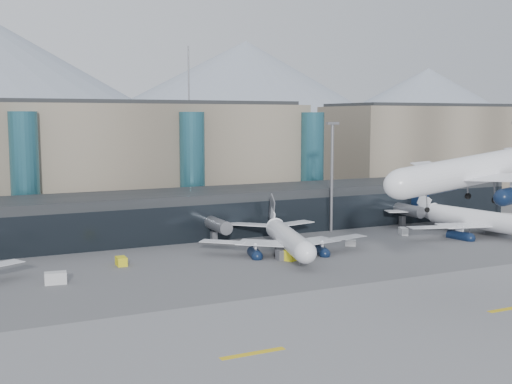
{
  "coord_description": "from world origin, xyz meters",
  "views": [
    {
      "loc": [
        -49.88,
        -78.54,
        26.81
      ],
      "look_at": [
        2.81,
        32.0,
        12.4
      ],
      "focal_mm": 45.0,
      "sensor_mm": 36.0,
      "label": 1
    }
  ],
  "objects_px": {
    "lightmast_mid": "(332,170)",
    "hero_jet": "(493,160)",
    "veh_b": "(121,261)",
    "veh_c": "(286,255)",
    "veh_d": "(403,231)",
    "veh_a": "(56,278)",
    "jet_parked_mid": "(285,230)",
    "veh_h": "(293,255)",
    "veh_g": "(351,243)",
    "jet_parked_right": "(467,213)"
  },
  "relations": [
    {
      "from": "veh_a",
      "to": "hero_jet",
      "type": "bearing_deg",
      "value": -27.86
    },
    {
      "from": "jet_parked_mid",
      "to": "veh_d",
      "type": "xyz_separation_m",
      "value": [
        33.22,
        4.71,
        -3.54
      ]
    },
    {
      "from": "jet_parked_mid",
      "to": "veh_c",
      "type": "height_order",
      "value": "jet_parked_mid"
    },
    {
      "from": "lightmast_mid",
      "to": "veh_d",
      "type": "distance_m",
      "value": 21.47
    },
    {
      "from": "lightmast_mid",
      "to": "veh_h",
      "type": "height_order",
      "value": "lightmast_mid"
    },
    {
      "from": "lightmast_mid",
      "to": "veh_a",
      "type": "distance_m",
      "value": 70.39
    },
    {
      "from": "veh_h",
      "to": "hero_jet",
      "type": "bearing_deg",
      "value": -96.58
    },
    {
      "from": "hero_jet",
      "to": "veh_a",
      "type": "xyz_separation_m",
      "value": [
        -54.77,
        37.98,
        -19.85
      ]
    },
    {
      "from": "lightmast_mid",
      "to": "veh_g",
      "type": "xyz_separation_m",
      "value": [
        -5.53,
        -16.43,
        -13.79
      ]
    },
    {
      "from": "veh_a",
      "to": "veh_h",
      "type": "distance_m",
      "value": 43.0
    },
    {
      "from": "veh_c",
      "to": "veh_d",
      "type": "relative_size",
      "value": 1.21
    },
    {
      "from": "hero_jet",
      "to": "veh_g",
      "type": "height_order",
      "value": "hero_jet"
    },
    {
      "from": "lightmast_mid",
      "to": "veh_g",
      "type": "bearing_deg",
      "value": -108.61
    },
    {
      "from": "veh_c",
      "to": "veh_h",
      "type": "distance_m",
      "value": 1.42
    },
    {
      "from": "lightmast_mid",
      "to": "veh_b",
      "type": "xyz_separation_m",
      "value": [
        -53.01,
        -13.44,
        -13.62
      ]
    },
    {
      "from": "hero_jet",
      "to": "veh_h",
      "type": "distance_m",
      "value": 43.44
    },
    {
      "from": "hero_jet",
      "to": "veh_a",
      "type": "bearing_deg",
      "value": 143.95
    },
    {
      "from": "veh_g",
      "to": "jet_parked_right",
      "type": "bearing_deg",
      "value": 38.72
    },
    {
      "from": "veh_c",
      "to": "veh_h",
      "type": "height_order",
      "value": "veh_h"
    },
    {
      "from": "veh_c",
      "to": "veh_b",
      "type": "bearing_deg",
      "value": 165.55
    },
    {
      "from": "veh_a",
      "to": "veh_d",
      "type": "xyz_separation_m",
      "value": [
        78.18,
        10.66,
        -0.14
      ]
    },
    {
      "from": "lightmast_mid",
      "to": "hero_jet",
      "type": "bearing_deg",
      "value": -100.35
    },
    {
      "from": "veh_g",
      "to": "veh_h",
      "type": "bearing_deg",
      "value": -122.92
    },
    {
      "from": "veh_b",
      "to": "veh_c",
      "type": "bearing_deg",
      "value": -105.65
    },
    {
      "from": "jet_parked_right",
      "to": "veh_a",
      "type": "xyz_separation_m",
      "value": [
        -92.74,
        -6.13,
        -3.84
      ]
    },
    {
      "from": "veh_g",
      "to": "veh_h",
      "type": "distance_m",
      "value": 18.24
    },
    {
      "from": "veh_a",
      "to": "veh_b",
      "type": "xyz_separation_m",
      "value": [
        12.63,
        8.11,
        -0.16
      ]
    },
    {
      "from": "jet_parked_right",
      "to": "veh_c",
      "type": "height_order",
      "value": "jet_parked_right"
    },
    {
      "from": "veh_a",
      "to": "veh_g",
      "type": "distance_m",
      "value": 60.33
    },
    {
      "from": "veh_c",
      "to": "veh_h",
      "type": "xyz_separation_m",
      "value": [
        1.16,
        -0.81,
        0.04
      ]
    },
    {
      "from": "veh_a",
      "to": "veh_h",
      "type": "height_order",
      "value": "veh_h"
    },
    {
      "from": "lightmast_mid",
      "to": "veh_h",
      "type": "distance_m",
      "value": 34.77
    },
    {
      "from": "hero_jet",
      "to": "veh_d",
      "type": "distance_m",
      "value": 57.56
    },
    {
      "from": "veh_b",
      "to": "veh_g",
      "type": "relative_size",
      "value": 1.28
    },
    {
      "from": "hero_jet",
      "to": "veh_c",
      "type": "relative_size",
      "value": 10.59
    },
    {
      "from": "lightmast_mid",
      "to": "jet_parked_right",
      "type": "relative_size",
      "value": 0.65
    },
    {
      "from": "veh_b",
      "to": "veh_d",
      "type": "height_order",
      "value": "veh_d"
    },
    {
      "from": "jet_parked_mid",
      "to": "jet_parked_right",
      "type": "xyz_separation_m",
      "value": [
        47.79,
        0.18,
        0.45
      ]
    },
    {
      "from": "veh_b",
      "to": "veh_h",
      "type": "relative_size",
      "value": 0.77
    },
    {
      "from": "veh_a",
      "to": "veh_h",
      "type": "bearing_deg",
      "value": 5.34
    },
    {
      "from": "jet_parked_mid",
      "to": "lightmast_mid",
      "type": "bearing_deg",
      "value": -37.93
    },
    {
      "from": "hero_jet",
      "to": "veh_a",
      "type": "height_order",
      "value": "hero_jet"
    },
    {
      "from": "veh_g",
      "to": "lightmast_mid",
      "type": "bearing_deg",
      "value": 108.34
    },
    {
      "from": "jet_parked_mid",
      "to": "veh_c",
      "type": "xyz_separation_m",
      "value": [
        -3.14,
        -6.29,
        -3.4
      ]
    },
    {
      "from": "jet_parked_mid",
      "to": "veh_c",
      "type": "distance_m",
      "value": 7.81
    },
    {
      "from": "hero_jet",
      "to": "jet_parked_right",
      "type": "xyz_separation_m",
      "value": [
        37.98,
        44.1,
        -16.0
      ]
    },
    {
      "from": "lightmast_mid",
      "to": "veh_h",
      "type": "bearing_deg",
      "value": -134.94
    },
    {
      "from": "hero_jet",
      "to": "veh_b",
      "type": "xyz_separation_m",
      "value": [
        -42.14,
        46.08,
        -20.01
      ]
    },
    {
      "from": "lightmast_mid",
      "to": "jet_parked_right",
      "type": "bearing_deg",
      "value": -29.64
    },
    {
      "from": "jet_parked_mid",
      "to": "veh_g",
      "type": "distance_m",
      "value": 15.62
    }
  ]
}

